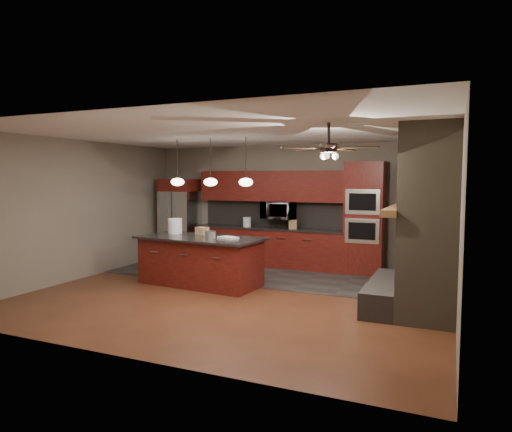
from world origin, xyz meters
The scene contains 22 objects.
ground centered at (0.00, 0.00, 0.00)m, with size 7.00×7.00×0.00m, color brown.
ceiling centered at (0.00, 0.00, 2.80)m, with size 7.00×6.00×0.02m, color white.
back_wall centered at (0.00, 3.00, 1.40)m, with size 7.00×0.02×2.80m, color gray.
right_wall centered at (3.50, 0.00, 1.40)m, with size 0.02×6.00×2.80m, color gray.
left_wall centered at (-3.50, 0.00, 1.40)m, with size 0.02×6.00×2.80m, color gray.
slate_tile_patch centered at (0.00, 1.80, 0.01)m, with size 7.00×2.40×0.01m, color #33312E.
fireplace_column centered at (3.04, 0.40, 1.30)m, with size 1.30×2.10×2.80m.
back_cabinetry centered at (-0.48, 2.74, 0.89)m, with size 3.59×0.64×2.20m.
oven_tower centered at (1.70, 2.69, 1.19)m, with size 0.80×0.63×2.38m.
microwave centered at (-0.27, 2.75, 1.30)m, with size 0.73×0.41×0.50m, color silver.
refrigerator centered at (-2.85, 2.62, 1.00)m, with size 0.85×0.75×2.01m.
kitchen_island centered at (-0.99, 0.44, 0.46)m, with size 2.51×1.31×0.92m.
white_bucket centered at (-1.73, 0.71, 1.07)m, with size 0.28×0.28×0.30m, color white.
paint_can centered at (-0.72, 0.36, 0.99)m, with size 0.20×0.20×0.13m, color silver.
paint_tray centered at (-0.39, 0.43, 0.94)m, with size 0.35×0.24×0.03m, color silver.
cardboard_box centered at (-1.13, 0.76, 0.99)m, with size 0.23×0.17×0.15m, color tan.
counter_bucket centered at (-1.04, 2.70, 1.01)m, with size 0.19×0.19×0.22m, color white.
counter_box centered at (0.12, 2.65, 1.00)m, with size 0.18×0.14×0.20m, color #987C4E.
pendant_left centered at (-1.65, 0.70, 1.96)m, with size 0.26×0.26×0.92m.
pendant_center centered at (-0.90, 0.70, 1.96)m, with size 0.26×0.26×0.92m.
pendant_right centered at (-0.15, 0.70, 1.96)m, with size 0.26×0.26×0.92m.
ceiling_fan centered at (1.80, -0.80, 2.46)m, with size 1.27×1.33×0.41m.
Camera 1 is at (3.41, -7.02, 2.04)m, focal length 32.00 mm.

